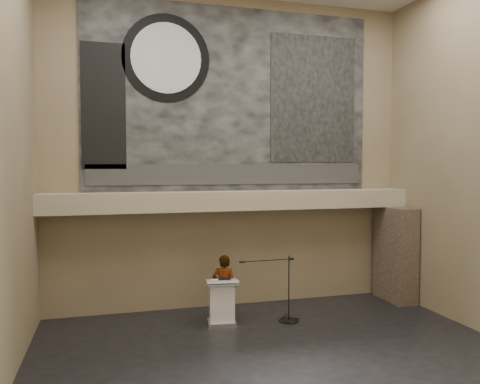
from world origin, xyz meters
name	(u,v)px	position (x,y,z in m)	size (l,w,h in m)	color
floor	(284,361)	(0.00, 0.00, 0.00)	(10.00, 10.00, 0.00)	black
wall_back	(232,153)	(0.00, 4.00, 4.25)	(10.00, 0.02, 8.50)	#7C6E4F
wall_front	(414,131)	(0.00, -4.00, 4.25)	(10.00, 0.02, 8.50)	#7C6E4F
wall_left	(1,143)	(-5.00, 0.00, 4.25)	(0.02, 8.00, 8.50)	#7C6E4F
soffit	(236,201)	(0.00, 3.60, 2.95)	(10.00, 0.80, 0.50)	tan
sprinkler_left	(177,213)	(-1.60, 3.55, 2.67)	(0.04, 0.04, 0.06)	#B2893D
sprinkler_right	(302,209)	(1.90, 3.55, 2.67)	(0.04, 0.04, 0.06)	#B2893D
banner	(232,100)	(0.00, 3.97, 5.70)	(8.00, 0.05, 5.00)	black
banner_text_strip	(233,174)	(0.00, 3.93, 3.65)	(7.76, 0.02, 0.55)	#2C2C2C
banner_clock_rim	(166,58)	(-1.80, 3.93, 6.70)	(2.30, 2.30, 0.02)	black
banner_clock_face	(166,58)	(-1.80, 3.91, 6.70)	(1.84, 1.84, 0.02)	silver
banner_building_print	(314,99)	(2.40, 3.93, 5.80)	(2.60, 0.02, 3.60)	black
banner_brick_print	(103,106)	(-3.40, 3.93, 5.40)	(1.10, 0.02, 3.20)	black
stone_pier	(395,254)	(4.65, 3.15, 1.35)	(0.60, 1.40, 2.70)	#433329
lectern	(222,302)	(-0.67, 2.46, 0.55)	(0.83, 0.63, 1.14)	silver
binder	(225,279)	(-0.61, 2.43, 1.12)	(0.29, 0.23, 0.04)	black
papers	(218,280)	(-0.79, 2.40, 1.10)	(0.23, 0.32, 0.01)	white
speaker_person	(224,287)	(-0.53, 2.79, 0.82)	(0.60, 0.39, 1.65)	white
mic_stand	(287,311)	(0.95, 2.23, 0.26)	(1.56, 0.52, 1.65)	black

